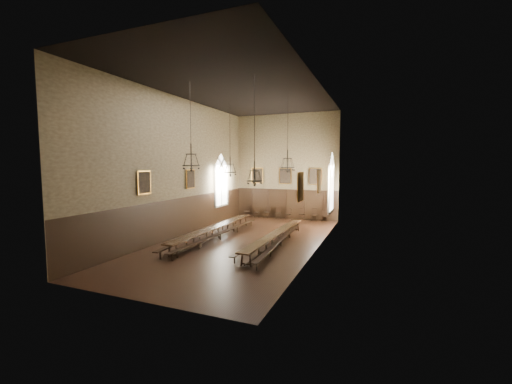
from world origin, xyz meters
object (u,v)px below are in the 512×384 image
Objects in this scene: bench_left_outer at (207,233)px; chair_2 at (267,214)px; chair_5 at (302,217)px; chandelier_back_right at (287,163)px; chandelier_front_right at (255,173)px; chair_0 at (247,213)px; chandelier_back_left at (230,168)px; chair_1 at (257,214)px; chair_4 at (288,216)px; chandelier_front_left at (191,160)px; table_right at (276,239)px; bench_right_inner at (266,239)px; bench_left_inner at (220,235)px; chair_6 at (314,217)px; bench_right_outer at (281,242)px; chair_3 at (278,215)px; table_left at (215,232)px; chair_7 at (324,218)px.

bench_left_outer is 10.25× the size of chair_2.
bench_left_outer is 9.51m from chair_5.
chandelier_back_right is 0.89× the size of chandelier_front_right.
chandelier_back_left is (1.28, -5.90, 4.16)m from chair_0.
chair_0 is 1.02m from chair_1.
chandelier_front_left is at bearing -92.99° from chair_4.
chair_0 is (-5.60, 8.66, -0.07)m from table_right.
bench_right_inner is 9.15m from chair_1.
chandelier_front_left is at bearing -93.87° from bench_left_inner.
chair_6 is 0.20× the size of chandelier_back_left.
chandelier_back_right is (-0.37, 2.46, 4.50)m from bench_right_outer.
chair_5 is at bearing 70.84° from bench_left_inner.
table_left is at bearing -116.38° from chair_3.
table_right is at bearing -18.31° from bench_right_inner.
table_left is 10.08m from chair_7.
table_left is at bearing -109.49° from chair_5.
bench_right_inner is (2.88, 0.33, -0.03)m from bench_left_inner.
chair_1 reaches higher than table_left.
bench_right_outer is 9.39× the size of chair_6.
chandelier_back_left is (-0.68, -5.80, 4.14)m from chair_2.
bench_left_inner is 3.97m from bench_right_outer.
chair_2 reaches higher than chair_1.
chandelier_front_left is 0.86× the size of chandelier_front_right.
chandelier_back_left is (-3.60, 2.53, 4.19)m from bench_right_inner.
chair_7 is (1.89, -0.01, -0.02)m from chair_5.
bench_right_inner is at bearing 6.45° from bench_left_inner.
chair_6 is 12.14m from chandelier_front_right.
table_right is 0.98× the size of bench_right_outer.
bench_right_outer is at bearing -0.96° from bench_left_inner.
bench_left_outer is at bearing 169.57° from bench_left_inner.
bench_left_inner is 1.08× the size of bench_right_outer.
chair_7 reaches higher than chair_4.
chair_5 is (-0.92, 8.82, 0.02)m from bench_right_outer.
chandelier_front_left is at bearing -98.93° from chair_1.
chair_2 is 12.34m from chandelier_front_left.
chandelier_front_right is at bearing -101.00° from chair_7.
chair_2 is (1.08, 8.44, 0.01)m from bench_left_outer.
bench_left_outer is at bearing -98.55° from chandelier_back_left.
chair_3 is 12.48m from chandelier_front_left.
table_left is 0.56m from bench_left_inner.
chair_6 is 0.22× the size of chandelier_front_left.
chair_1 is (-0.49, 8.37, -0.11)m from table_left.
chair_3 is (-1.89, 8.40, 0.04)m from bench_right_inner.
chandelier_back_left reaches higher than bench_right_inner.
table_right is 10.31m from chair_0.
chair_6 is (6.11, -0.00, 0.01)m from chair_0.
chair_0 reaches higher than table_right.
chair_6 reaches higher than bench_left_inner.
bench_left_inner is 10.04m from chair_7.
bench_right_inner is 9.74m from chair_0.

